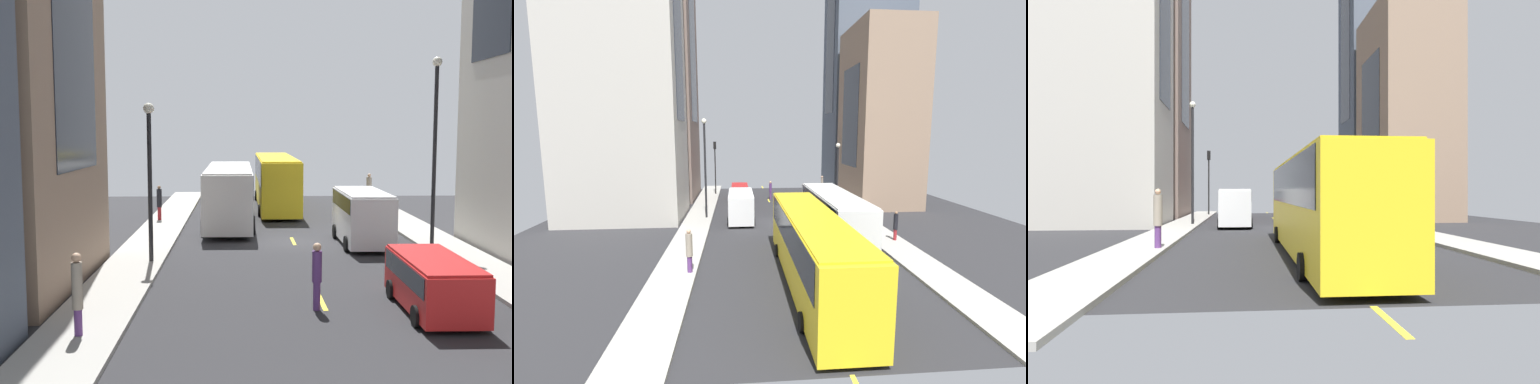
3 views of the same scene
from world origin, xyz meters
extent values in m
plane|color=#28282B|center=(0.00, 0.00, 0.00)|extent=(40.18, 40.18, 0.00)
cube|color=#9E9B93|center=(-6.92, 0.00, 0.07)|extent=(2.34, 44.00, 0.15)
cube|color=#9E9B93|center=(6.92, 0.00, 0.07)|extent=(2.34, 44.00, 0.15)
cube|color=yellow|center=(0.00, -10.50, 0.01)|extent=(0.16, 2.00, 0.01)
cube|color=yellow|center=(0.00, 0.00, 0.01)|extent=(0.16, 2.00, 0.01)
cube|color=yellow|center=(0.00, 10.50, 0.01)|extent=(0.16, 2.00, 0.01)
cube|color=yellow|center=(0.00, 21.00, 0.01)|extent=(0.16, 2.00, 0.01)
cube|color=silver|center=(-3.24, 5.34, 1.77)|extent=(2.55, 11.24, 3.00)
cube|color=black|center=(-3.24, 5.34, 2.62)|extent=(2.60, 10.34, 1.20)
cube|color=beige|center=(-3.24, 5.34, 3.31)|extent=(2.45, 10.79, 0.08)
cylinder|color=black|center=(-4.41, 8.83, 0.50)|extent=(0.46, 1.00, 1.00)
cylinder|color=black|center=(-2.06, 8.83, 0.50)|extent=(0.46, 1.00, 1.00)
cylinder|color=black|center=(-4.41, 1.86, 0.50)|extent=(0.46, 1.00, 1.00)
cylinder|color=black|center=(-2.06, 1.86, 0.50)|extent=(0.46, 1.00, 1.00)
cube|color=yellow|center=(-0.12, 12.91, 1.86)|extent=(2.45, 14.08, 3.30)
cube|color=black|center=(-0.12, 12.91, 2.72)|extent=(2.50, 12.95, 1.48)
cube|color=gold|center=(-0.12, 12.91, 3.55)|extent=(2.35, 13.52, 0.08)
cylinder|color=black|center=(-1.25, 17.27, 0.38)|extent=(0.44, 0.76, 0.76)
cylinder|color=black|center=(1.00, 17.27, 0.38)|extent=(0.44, 0.76, 0.76)
cylinder|color=black|center=(-1.25, 8.54, 0.38)|extent=(0.44, 0.76, 0.76)
cylinder|color=black|center=(1.00, 8.54, 0.38)|extent=(0.44, 0.76, 0.76)
cube|color=white|center=(3.22, -0.91, 1.35)|extent=(2.05, 5.37, 2.30)
cube|color=black|center=(3.22, -0.91, 2.10)|extent=(2.09, 4.94, 0.69)
cube|color=silver|center=(3.22, -0.91, 2.54)|extent=(1.97, 5.16, 0.08)
cylinder|color=black|center=(2.28, 0.76, 0.36)|extent=(0.37, 0.72, 0.72)
cylinder|color=black|center=(4.17, 0.76, 0.36)|extent=(0.37, 0.72, 0.72)
cylinder|color=black|center=(2.28, -2.57, 0.36)|extent=(0.37, 0.72, 0.72)
cylinder|color=black|center=(4.17, -2.57, 0.36)|extent=(0.37, 0.72, 0.72)
cube|color=red|center=(3.23, -11.63, 0.88)|extent=(1.84, 4.64, 1.42)
cube|color=black|center=(3.23, -11.63, 1.24)|extent=(1.88, 4.27, 0.59)
cube|color=#A91A1A|center=(3.23, -11.63, 1.63)|extent=(1.77, 4.45, 0.08)
cylinder|color=black|center=(2.39, -10.19, 0.31)|extent=(0.33, 0.62, 0.62)
cylinder|color=black|center=(4.08, -10.19, 0.31)|extent=(0.33, 0.62, 0.62)
cylinder|color=black|center=(2.39, -13.07, 0.31)|extent=(0.33, 0.62, 0.62)
cylinder|color=black|center=(4.08, -13.07, 0.31)|extent=(0.33, 0.62, 0.62)
cylinder|color=#593372|center=(-0.27, -11.39, 0.44)|extent=(0.22, 0.22, 0.88)
cylinder|color=#593372|center=(-0.27, -11.39, 1.36)|extent=(0.30, 0.30, 0.96)
sphere|color=tan|center=(-0.27, -11.39, 1.96)|extent=(0.26, 0.26, 0.26)
cylinder|color=#593372|center=(6.09, 11.09, 0.59)|extent=(0.26, 0.26, 0.88)
cylinder|color=gray|center=(6.09, 11.09, 1.66)|extent=(0.35, 0.35, 1.25)
sphere|color=tan|center=(6.09, 11.09, 2.40)|extent=(0.23, 0.23, 0.23)
cylinder|color=maroon|center=(-7.37, 6.26, 0.53)|extent=(0.22, 0.22, 0.76)
cylinder|color=black|center=(-7.37, 6.26, 1.45)|extent=(0.30, 0.30, 1.07)
sphere|color=#8C6647|center=(-7.37, 6.26, 2.09)|extent=(0.20, 0.20, 0.20)
cylinder|color=#593372|center=(-6.86, -13.95, 0.50)|extent=(0.21, 0.21, 0.71)
cylinder|color=gray|center=(-6.86, -13.95, 1.48)|extent=(0.28, 0.28, 1.24)
sphere|color=tan|center=(-6.86, -13.95, 2.22)|extent=(0.26, 0.26, 0.26)
cylinder|color=black|center=(-6.25, -4.93, 3.16)|extent=(0.18, 0.18, 6.01)
sphere|color=silver|center=(-6.25, -4.93, 6.34)|extent=(0.44, 0.44, 0.44)
cylinder|color=black|center=(6.25, -2.03, 4.24)|extent=(0.18, 0.18, 8.19)
sphere|color=silver|center=(6.25, -2.03, 8.52)|extent=(0.44, 0.44, 0.44)
camera|label=1|loc=(-2.62, -29.55, 5.56)|focal=42.79mm
camera|label=2|loc=(3.50, 30.26, 7.50)|focal=25.94mm
camera|label=3|loc=(2.68, 28.74, 2.38)|focal=30.36mm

